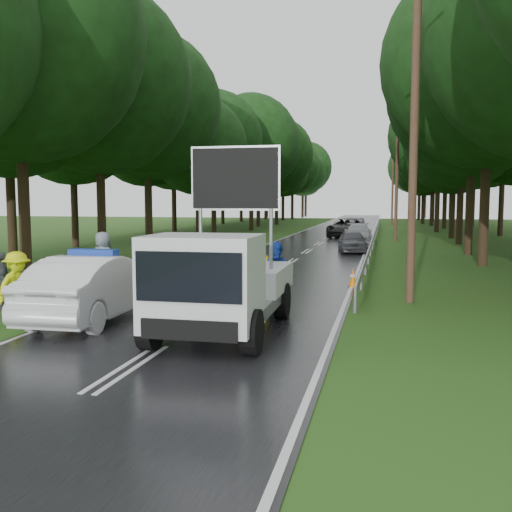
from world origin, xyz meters
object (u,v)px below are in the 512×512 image
(officer, at_px, (260,261))
(queue_car_fourth, at_px, (355,225))
(police_sedan, at_px, (94,288))
(civilian, at_px, (278,274))
(queue_car_second, at_px, (358,233))
(queue_car_first, at_px, (352,241))
(queue_car_third, at_px, (346,228))
(barrier, at_px, (228,263))
(work_truck, at_px, (220,284))

(officer, xyz_separation_m, queue_car_fourth, (1.71, 33.63, -0.12))
(police_sedan, bearing_deg, civilian, -147.14)
(police_sedan, relative_size, queue_car_second, 1.08)
(queue_car_first, relative_size, queue_car_fourth, 0.91)
(officer, distance_m, queue_car_third, 26.48)
(officer, xyz_separation_m, queue_car_first, (2.60, 13.12, -0.16))
(officer, bearing_deg, queue_car_third, -88.74)
(barrier, relative_size, officer, 1.79)
(civilian, distance_m, queue_car_first, 17.65)
(police_sedan, distance_m, barrier, 5.69)
(civilian, relative_size, queue_car_second, 0.40)
(work_truck, height_order, queue_car_third, work_truck)
(officer, distance_m, queue_car_first, 13.37)
(barrier, height_order, queue_car_third, queue_car_third)
(work_truck, xyz_separation_m, queue_car_third, (0.46, 34.66, -0.39))
(officer, distance_m, civilian, 4.74)
(police_sedan, xyz_separation_m, queue_car_second, (5.24, 27.82, -0.15))
(police_sedan, height_order, queue_car_third, police_sedan)
(queue_car_first, xyz_separation_m, queue_car_fourth, (-0.89, 20.51, 0.04))
(queue_car_fourth, bearing_deg, work_truck, -88.78)
(police_sedan, xyz_separation_m, work_truck, (3.54, -0.84, 0.33))
(work_truck, bearing_deg, queue_car_second, 85.94)
(barrier, distance_m, queue_car_first, 15.52)
(queue_car_fourth, bearing_deg, queue_car_second, -83.82)
(barrier, bearing_deg, police_sedan, -96.36)
(work_truck, height_order, queue_car_first, work_truck)
(work_truck, relative_size, queue_car_fourth, 1.30)
(work_truck, distance_m, civilian, 3.77)
(police_sedan, bearing_deg, queue_car_second, -102.59)
(civilian, relative_size, queue_car_fourth, 0.45)
(work_truck, distance_m, officer, 8.27)
(police_sedan, height_order, barrier, police_sedan)
(work_truck, relative_size, civilian, 2.92)
(barrier, height_order, queue_car_second, queue_car_second)
(work_truck, xyz_separation_m, barrier, (-1.54, 6.16, -0.23))
(queue_car_first, xyz_separation_m, queue_car_third, (-1.24, 13.33, 0.12))
(police_sedan, distance_m, queue_car_second, 28.31)
(work_truck, height_order, civilian, work_truck)
(queue_car_third, bearing_deg, barrier, -88.39)
(police_sedan, bearing_deg, officer, -111.65)
(civilian, xyz_separation_m, queue_car_fourth, (0.21, 38.13, -0.24))
(officer, bearing_deg, queue_car_second, -93.04)
(police_sedan, xyz_separation_m, queue_car_first, (5.24, 20.49, -0.18))
(officer, height_order, queue_car_second, officer)
(police_sedan, distance_m, queue_car_first, 21.15)
(civilian, height_order, queue_car_fourth, civilian)
(officer, relative_size, civilian, 0.88)
(civilian, bearing_deg, queue_car_second, 85.33)
(queue_car_third, xyz_separation_m, queue_car_fourth, (0.35, 7.19, -0.08))
(queue_car_second, bearing_deg, barrier, -100.97)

